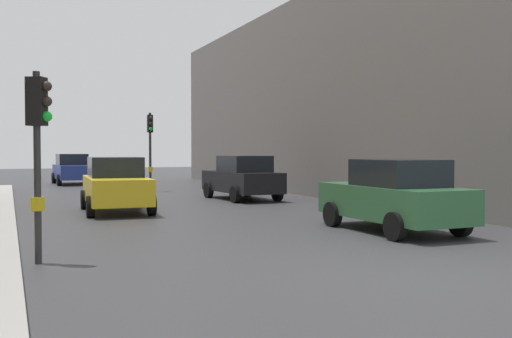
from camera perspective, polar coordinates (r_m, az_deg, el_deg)
The scene contains 8 objects.
ground_plane at distance 9.90m, azimuth 15.71°, elevation -9.83°, with size 120.00×120.00×0.00m, color #38383A.
building_facade_right at distance 30.96m, azimuth 12.82°, elevation 6.23°, with size 12.00×30.31×8.77m, color slate.
traffic_light_far_median at distance 29.02m, azimuth -10.10°, elevation 3.01°, with size 0.24×0.43×3.77m.
traffic_light_near_right at distance 11.00m, azimuth -20.13°, elevation 3.40°, with size 0.44×0.37×3.35m.
car_blue_van at distance 36.20m, azimuth -17.17°, elevation -0.01°, with size 2.14×4.26×1.76m.
car_dark_suv at distance 23.88m, azimuth -1.31°, elevation -0.84°, with size 2.24×4.31×1.76m.
car_yellow_taxi at distance 19.61m, azimuth -13.26°, elevation -1.46°, with size 2.19×4.29×1.76m.
car_green_estate at distance 14.88m, azimuth 13.09°, elevation -2.50°, with size 2.04×4.21×1.76m.
Camera 1 is at (-6.03, -7.59, 1.99)m, focal length 41.78 mm.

